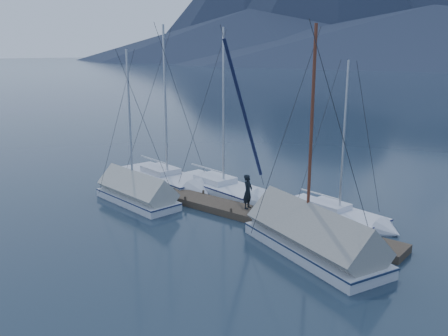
{
  "coord_description": "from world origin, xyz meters",
  "views": [
    {
      "loc": [
        14.21,
        -15.48,
        7.77
      ],
      "look_at": [
        0.0,
        2.0,
        2.2
      ],
      "focal_mm": 38.0,
      "sensor_mm": 36.0,
      "label": 1
    }
  ],
  "objects_px": {
    "sailboat_open_left": "(173,181)",
    "sailboat_open_right": "(347,218)",
    "sailboat_covered_near": "(304,237)",
    "person": "(248,192)",
    "sailboat_open_mid": "(230,191)",
    "sailboat_covered_far": "(132,193)"
  },
  "relations": [
    {
      "from": "sailboat_open_right",
      "to": "sailboat_covered_near",
      "type": "relative_size",
      "value": 0.84
    },
    {
      "from": "sailboat_open_right",
      "to": "person",
      "type": "height_order",
      "value": "sailboat_open_right"
    },
    {
      "from": "sailboat_covered_far",
      "to": "person",
      "type": "height_order",
      "value": "sailboat_covered_far"
    },
    {
      "from": "sailboat_open_right",
      "to": "sailboat_covered_near",
      "type": "distance_m",
      "value": 4.12
    },
    {
      "from": "sailboat_open_left",
      "to": "sailboat_open_right",
      "type": "distance_m",
      "value": 10.88
    },
    {
      "from": "sailboat_open_mid",
      "to": "person",
      "type": "bearing_deg",
      "value": -37.2
    },
    {
      "from": "sailboat_open_left",
      "to": "sailboat_covered_far",
      "type": "xyz_separation_m",
      "value": [
        0.66,
        -3.68,
        0.24
      ]
    },
    {
      "from": "sailboat_covered_near",
      "to": "sailboat_open_mid",
      "type": "bearing_deg",
      "value": 150.34
    },
    {
      "from": "sailboat_covered_near",
      "to": "sailboat_open_left",
      "type": "bearing_deg",
      "value": 162.62
    },
    {
      "from": "sailboat_open_right",
      "to": "person",
      "type": "distance_m",
      "value": 4.82
    },
    {
      "from": "sailboat_open_mid",
      "to": "sailboat_open_right",
      "type": "bearing_deg",
      "value": 1.06
    },
    {
      "from": "sailboat_covered_near",
      "to": "person",
      "type": "bearing_deg",
      "value": 156.14
    },
    {
      "from": "sailboat_open_right",
      "to": "person",
      "type": "xyz_separation_m",
      "value": [
        -4.13,
        -2.26,
        1.04
      ]
    },
    {
      "from": "sailboat_open_mid",
      "to": "sailboat_covered_near",
      "type": "height_order",
      "value": "sailboat_open_mid"
    },
    {
      "from": "sailboat_open_mid",
      "to": "sailboat_covered_far",
      "type": "distance_m",
      "value": 5.36
    },
    {
      "from": "sailboat_covered_far",
      "to": "sailboat_open_left",
      "type": "bearing_deg",
      "value": 100.21
    },
    {
      "from": "sailboat_open_left",
      "to": "sailboat_open_right",
      "type": "bearing_deg",
      "value": 3.64
    },
    {
      "from": "sailboat_open_mid",
      "to": "sailboat_open_right",
      "type": "height_order",
      "value": "sailboat_open_mid"
    },
    {
      "from": "sailboat_open_right",
      "to": "sailboat_open_mid",
      "type": "bearing_deg",
      "value": -178.94
    },
    {
      "from": "sailboat_open_left",
      "to": "sailboat_open_mid",
      "type": "xyz_separation_m",
      "value": [
        3.93,
        0.56,
        -0.0
      ]
    },
    {
      "from": "sailboat_open_right",
      "to": "person",
      "type": "bearing_deg",
      "value": -151.29
    },
    {
      "from": "sailboat_open_mid",
      "to": "person",
      "type": "height_order",
      "value": "sailboat_open_mid"
    }
  ]
}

